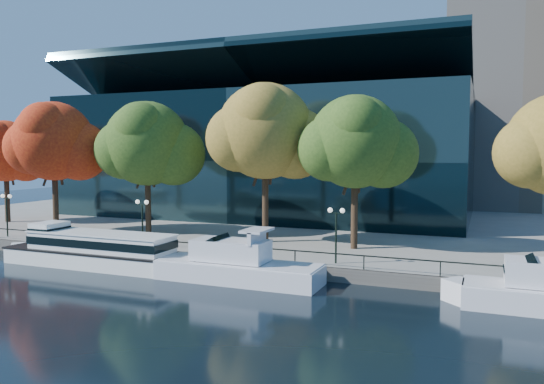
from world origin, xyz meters
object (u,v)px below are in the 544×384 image
at_px(tour_boat, 91,248).
at_px(lamp_0, 7,205).
at_px(tree_3, 267,133).
at_px(lamp_2, 336,222).
at_px(tree_4, 357,144).
at_px(tree_1, 54,143).
at_px(tree_0, 6,152).
at_px(tree_2, 148,145).
at_px(cruiser_near, 232,264).
at_px(lamp_1, 142,212).

relative_size(tour_boat, lamp_0, 4.27).
relative_size(tree_3, lamp_2, 3.50).
bearing_deg(tree_4, tree_1, -175.76).
xyz_separation_m(tree_0, lamp_2, (40.81, -7.80, -4.98)).
bearing_deg(tour_boat, tree_4, 27.36).
bearing_deg(tree_2, cruiser_near, -36.04).
relative_size(cruiser_near, tree_0, 1.13).
relative_size(tour_boat, tree_0, 1.48).
relative_size(tree_1, tree_4, 1.02).
distance_m(tree_2, tree_3, 12.36).
relative_size(tree_2, lamp_2, 3.20).
distance_m(tree_1, tree_4, 30.00).
relative_size(cruiser_near, lamp_1, 3.24).
distance_m(tour_boat, tree_0, 25.74).
xyz_separation_m(tree_2, lamp_2, (20.41, -6.25, -5.66)).
bearing_deg(lamp_1, lamp_2, 0.00).
bearing_deg(cruiser_near, tree_4, 57.60).
height_order(cruiser_near, lamp_0, lamp_0).
relative_size(tour_boat, tree_3, 1.22).
height_order(tree_0, tree_3, tree_3).
bearing_deg(lamp_2, lamp_0, 180.00).
distance_m(tree_3, tree_4, 8.17).
bearing_deg(lamp_0, tour_boat, -15.42).
distance_m(cruiser_near, tree_4, 14.72).
bearing_deg(lamp_2, tree_3, 141.40).
bearing_deg(tree_3, cruiser_near, -80.90).
relative_size(tree_2, lamp_0, 3.20).
bearing_deg(tree_4, tree_3, 178.31).
distance_m(lamp_0, lamp_1, 15.39).
distance_m(tree_3, lamp_2, 12.33).
distance_m(tree_0, lamp_0, 12.70).
relative_size(lamp_1, lamp_2, 1.00).
xyz_separation_m(lamp_0, lamp_2, (32.10, 0.00, 0.00)).
xyz_separation_m(tree_4, lamp_2, (-0.00, -6.23, -5.70)).
height_order(tree_1, lamp_2, tree_1).
bearing_deg(lamp_2, cruiser_near, -148.66).
relative_size(tour_boat, lamp_1, 4.27).
bearing_deg(lamp_1, tree_1, 163.10).
height_order(tree_1, tree_3, tree_3).
xyz_separation_m(tour_boat, tree_2, (-1.40, 9.86, 8.26)).
xyz_separation_m(cruiser_near, lamp_0, (-25.67, 3.92, 2.80)).
distance_m(cruiser_near, lamp_0, 26.12).
relative_size(tour_boat, tree_1, 1.32).
bearing_deg(tree_4, cruiser_near, -122.40).
relative_size(cruiser_near, tree_3, 0.93).
distance_m(tour_boat, tree_2, 12.94).
height_order(cruiser_near, tree_0, tree_0).
relative_size(tree_4, lamp_0, 3.15).
xyz_separation_m(cruiser_near, tree_1, (-23.48, 7.93, 8.73)).
distance_m(tree_2, lamp_0, 14.42).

